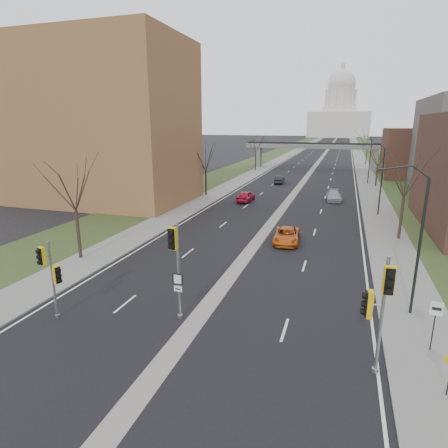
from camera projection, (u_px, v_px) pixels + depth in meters
The scene contains 28 objects.
ground at pixel (186, 334), 20.11m from camera, with size 700.00×700.00×0.00m, color black.
road_surface at pixel (327, 150), 158.05m from camera, with size 20.00×600.00×0.01m, color black.
median_strip at pixel (327, 150), 158.05m from camera, with size 1.20×600.00×0.02m, color gray.
sidewalk_right at pixel (357, 151), 154.50m from camera, with size 4.00×600.00×0.12m, color gray.
sidewalk_left at pixel (299, 150), 161.58m from camera, with size 4.00×600.00×0.12m, color gray.
grass_verge_right at pixel (373, 151), 152.74m from camera, with size 8.00×600.00×0.10m, color #273A1B.
grass_verge_left at pixel (285, 149), 163.35m from camera, with size 8.00×600.00×0.10m, color #273A1B.
apartment_building at pixel (98, 123), 52.50m from camera, with size 25.00×16.00×22.00m, color olive.
commercial_block_far at pixel (420, 154), 76.70m from camera, with size 14.00×14.00×10.00m, color #482C21.
pedestrian_bridge at pixel (314, 149), 92.42m from camera, with size 34.00×3.00×6.45m.
capitol at pixel (339, 114), 309.56m from camera, with size 48.00×42.00×55.75m.
streetlight_near at pixel (410, 198), 20.58m from camera, with size 2.61×0.20×8.70m.
streetlight_mid at pixel (377, 158), 44.49m from camera, with size 2.61×0.20×8.70m.
streetlight_far at pixel (367, 146), 68.40m from camera, with size 2.61×0.20×8.70m.
tree_left_a at pixel (73, 180), 29.58m from camera, with size 7.20×7.20×9.40m.
tree_left_b at pixel (206, 155), 57.27m from camera, with size 6.75×6.75×8.81m.
tree_left_c at pixel (256, 141), 88.33m from camera, with size 7.65×7.65×9.99m.
tree_right_a at pixel (407, 171), 34.79m from camera, with size 7.20×7.20×9.40m.
tree_right_b at pixel (379, 154), 65.35m from camera, with size 6.30×6.30×8.22m.
tree_right_c at pixel (368, 138), 101.82m from camera, with size 7.65×7.65×9.99m.
signal_pole_left at pixel (51, 270), 20.80m from camera, with size 0.99×0.78×4.66m.
signal_pole_median at pixel (175, 256), 20.43m from camera, with size 0.65×0.92×5.65m.
signal_pole_right at pixel (379, 300), 15.90m from camera, with size 1.05×0.97×5.61m.
speed_limit_sign at pixel (435, 317), 18.03m from camera, with size 0.56×0.08×2.61m.
car_left_near at pixel (246, 196), 54.12m from camera, with size 1.87×4.65×1.58m, color #AE1331.
car_left_far at pixel (279, 180), 70.50m from camera, with size 1.51×4.33×1.43m, color black.
car_right_near at pixel (287, 235), 35.41m from camera, with size 2.30×5.00×1.39m, color #CD5915.
car_right_mid at pixel (334, 196), 54.67m from camera, with size 2.02×4.96×1.44m, color #9B9BA2.
Camera 1 is at (7.41, -16.41, 10.94)m, focal length 30.00 mm.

